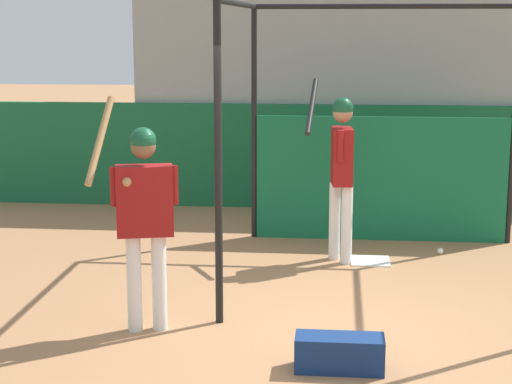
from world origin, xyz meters
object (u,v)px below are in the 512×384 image
Objects in this scene: player_waiting at (144,208)px; player_batter at (341,162)px; equipment_bag at (339,353)px; baseball at (440,251)px.

player_batter is at bearing -138.56° from player_waiting.
player_waiting is 2.10m from equipment_bag.
baseball is at bearing 71.62° from equipment_bag.
player_batter is 2.93× the size of equipment_bag.
player_batter reaches higher than baseball.
player_waiting is (-1.70, -2.44, -0.04)m from player_batter.
baseball is (2.90, 2.84, -1.07)m from player_waiting.
player_waiting is 27.98× the size of baseball.
player_waiting reaches higher than equipment_bag.
baseball is at bearing -149.23° from player_waiting.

